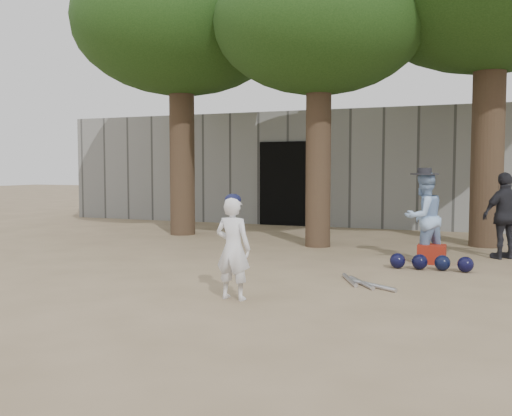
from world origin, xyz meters
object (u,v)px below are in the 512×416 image
at_px(boy_player, 233,248).
at_px(red_bag, 432,254).
at_px(spectator_dark, 505,216).
at_px(spectator_blue, 424,217).

relative_size(boy_player, red_bag, 2.81).
height_order(spectator_dark, red_bag, spectator_dark).
distance_m(boy_player, spectator_blue, 3.94).
xyz_separation_m(boy_player, spectator_dark, (2.99, 4.36, 0.13)).
bearing_deg(red_bag, spectator_blue, 145.51).
bearing_deg(spectator_dark, boy_player, 17.86).
height_order(boy_player, spectator_blue, spectator_blue).
height_order(boy_player, red_bag, boy_player).
distance_m(spectator_dark, red_bag, 1.54).
bearing_deg(boy_player, red_bag, -115.27).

